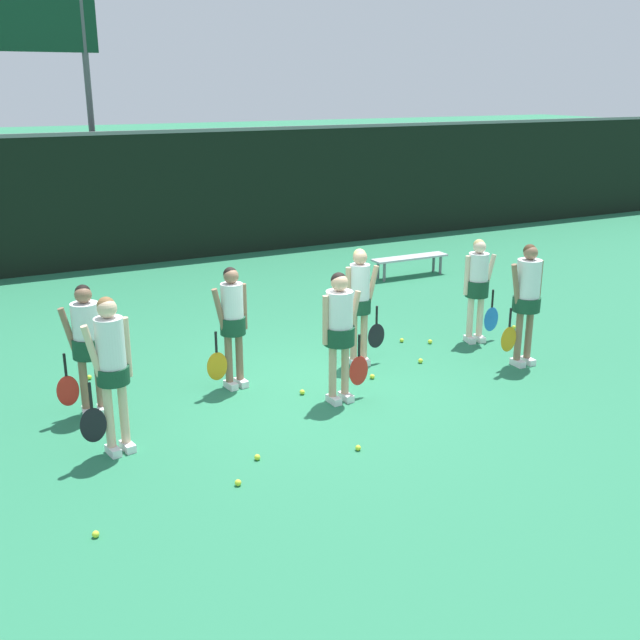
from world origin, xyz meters
TOP-DOWN VIEW (x-y plane):
  - ground_plane at (0.00, 0.00)m, footprint 140.00×140.00m
  - fence_windscreen at (0.00, 8.33)m, footprint 60.00×0.08m
  - scoreboard at (-2.20, 9.60)m, footprint 3.20×0.15m
  - bench_courtside at (4.49, 4.56)m, footprint 1.73×0.37m
  - player_0 at (-2.88, -0.60)m, footprint 0.63×0.35m
  - player_1 at (-0.01, -0.51)m, footprint 0.67×0.39m
  - player_2 at (2.99, -0.58)m, footprint 0.67×0.40m
  - player_3 at (-2.91, 0.56)m, footprint 0.65×0.38m
  - player_4 at (-1.04, 0.57)m, footprint 0.62×0.34m
  - player_5 at (0.89, 0.53)m, footprint 0.61×0.34m
  - player_6 at (3.04, 0.56)m, footprint 0.63×0.36m
  - tennis_ball_0 at (-2.74, 1.73)m, footprint 0.07×0.07m
  - tennis_ball_1 at (4.02, 0.74)m, footprint 0.06×0.06m
  - tennis_ball_2 at (-3.45, -2.18)m, footprint 0.07×0.07m
  - tennis_ball_3 at (-0.49, -1.82)m, footprint 0.06×0.06m
  - tennis_ball_4 at (-0.35, -0.11)m, footprint 0.07×0.07m
  - tennis_ball_5 at (-1.97, -1.92)m, footprint 0.07×0.07m
  - tennis_ball_6 at (1.71, 0.14)m, footprint 0.07×0.07m
  - tennis_ball_7 at (-1.58, -1.50)m, footprint 0.07×0.07m
  - tennis_ball_8 at (1.98, 1.05)m, footprint 0.07×0.07m
  - tennis_ball_9 at (0.76, -0.06)m, footprint 0.07×0.07m
  - tennis_ball_10 at (-3.08, 1.63)m, footprint 0.07×0.07m
  - tennis_ball_11 at (2.34, 0.78)m, footprint 0.07×0.07m

SIDE VIEW (x-z plane):
  - ground_plane at x=0.00m, z-range 0.00..0.00m
  - tennis_ball_1 at x=4.02m, z-range 0.00..0.06m
  - tennis_ball_3 at x=-0.49m, z-range 0.00..0.06m
  - tennis_ball_2 at x=-3.45m, z-range 0.00..0.07m
  - tennis_ball_8 at x=1.98m, z-range 0.00..0.07m
  - tennis_ball_7 at x=-1.58m, z-range 0.00..0.07m
  - tennis_ball_0 at x=-2.74m, z-range 0.00..0.07m
  - tennis_ball_5 at x=-1.97m, z-range 0.00..0.07m
  - tennis_ball_4 at x=-0.35m, z-range 0.00..0.07m
  - tennis_ball_9 at x=0.76m, z-range 0.00..0.07m
  - tennis_ball_11 at x=2.34m, z-range 0.00..0.07m
  - tennis_ball_10 at x=-3.08m, z-range 0.00..0.07m
  - tennis_ball_6 at x=1.71m, z-range 0.00..0.07m
  - bench_courtside at x=4.49m, z-range 0.15..0.58m
  - player_6 at x=3.04m, z-range 0.14..1.78m
  - player_4 at x=-1.04m, z-range 0.13..1.79m
  - player_3 at x=-2.91m, z-range 0.15..1.80m
  - player_5 at x=0.89m, z-range 0.14..1.86m
  - player_1 at x=-0.01m, z-range 0.16..1.87m
  - player_0 at x=-2.88m, z-range 0.16..1.95m
  - player_2 at x=2.99m, z-range 0.17..1.95m
  - fence_windscreen at x=0.00m, z-range 0.01..2.97m
  - scoreboard at x=-2.20m, z-range 1.65..7.73m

